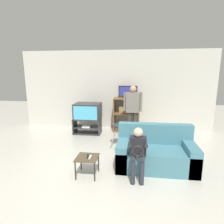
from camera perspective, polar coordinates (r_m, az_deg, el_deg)
name	(u,v)px	position (r m, az deg, el deg)	size (l,w,h in m)	color
ground_plane	(91,191)	(3.31, -6.29, -22.75)	(18.00, 18.00, 0.00)	beige
wall_back	(116,90)	(6.31, 1.11, 6.61)	(6.40, 0.06, 2.60)	beige
tv_stand	(87,126)	(5.93, -7.52, -4.31)	(0.84, 0.45, 0.47)	#38383D
television_main	(88,111)	(5.83, -7.39, 0.28)	(0.79, 0.62, 0.49)	#2D2D33
media_shelf	(126,114)	(6.08, 4.40, -0.71)	(0.82, 0.49, 1.09)	brown
television_flat	(128,92)	(5.96, 4.86, 5.99)	(0.59, 0.20, 0.38)	black
folding_stool	(119,128)	(4.79, 2.15, -5.03)	(0.44, 0.42, 0.58)	#99999E
snack_table	(87,160)	(3.57, -7.56, -14.17)	(0.40, 0.40, 0.37)	brown
remote_control_black	(88,156)	(3.55, -7.38, -13.23)	(0.04, 0.14, 0.02)	black
remote_control_white	(90,157)	(3.52, -6.68, -13.46)	(0.04, 0.14, 0.02)	silver
couch	(155,153)	(3.97, 13.04, -12.09)	(1.54, 0.81, 0.83)	teal
person_standing_adult	(133,107)	(5.39, 6.32, 1.56)	(0.53, 0.20, 1.52)	#3D3833
person_seated_child	(138,149)	(3.41, 7.87, -11.19)	(0.33, 0.43, 0.92)	#2D2D38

